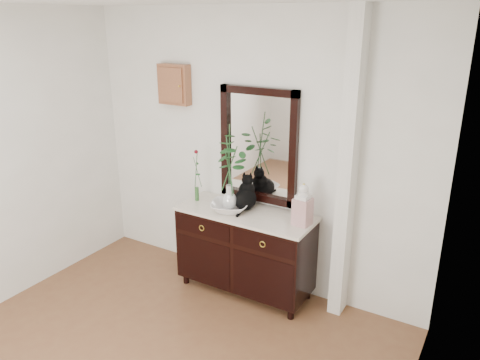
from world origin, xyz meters
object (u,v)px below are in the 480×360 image
Objects in this scene: cat at (245,192)px; ginger_jar at (303,204)px; sideboard at (245,248)px; lotus_bowl at (230,207)px.

cat is 0.61m from ginger_jar.
sideboard is at bearing -73.73° from cat.
sideboard is 0.45m from lotus_bowl.
cat is at bearing 120.20° from sideboard.
cat is 0.93× the size of lotus_bowl.
lotus_bowl is (-0.10, -0.12, -0.12)m from cat.
ginger_jar reaches higher than lotus_bowl.
ginger_jar is at bearing 5.98° from lotus_bowl.
sideboard is 0.81m from ginger_jar.
sideboard is 0.55m from cat.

